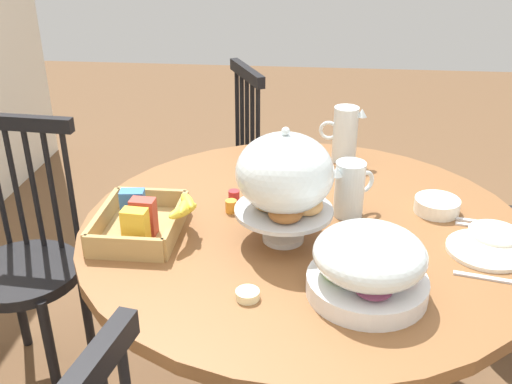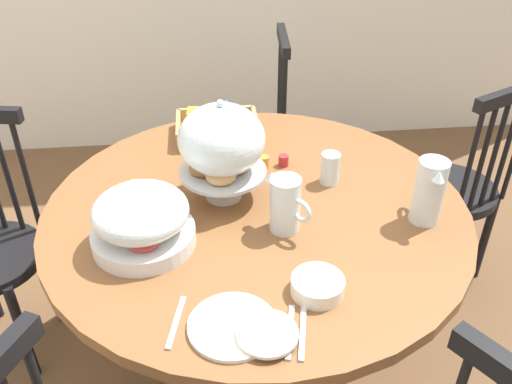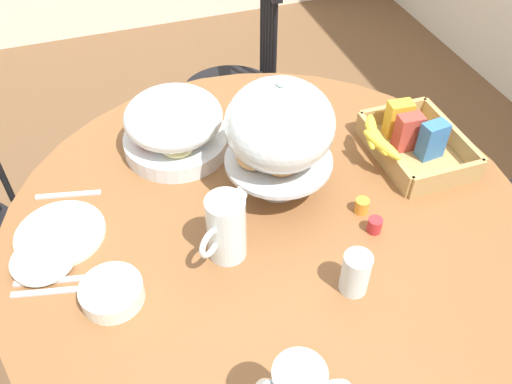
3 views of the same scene
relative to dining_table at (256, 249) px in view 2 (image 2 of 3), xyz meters
name	(u,v)px [view 2 (image 2 of 3)]	position (x,y,z in m)	size (l,w,h in m)	color
ground_plane	(221,355)	(-0.14, 0.02, -0.56)	(10.00, 10.00, 0.00)	brown
dining_table	(256,249)	(0.00, 0.00, 0.00)	(1.36, 1.36, 0.74)	brown
windsor_chair_near_window	(254,138)	(0.09, 0.98, -0.10)	(0.40, 0.40, 0.97)	black
windsor_chair_host_seat	(453,192)	(0.89, 0.41, -0.10)	(0.44, 0.44, 0.97)	black
pastry_stand_with_dome	(222,144)	(-0.10, 0.06, 0.38)	(0.28, 0.28, 0.34)	silver
fruit_platter_covered	(142,220)	(-0.34, -0.16, 0.27)	(0.30, 0.30, 0.18)	silver
orange_juice_pitcher	(285,207)	(0.07, -0.13, 0.26)	(0.13, 0.15, 0.18)	silver
milk_pitcher	(428,194)	(0.51, -0.13, 0.28)	(0.09, 0.17, 0.21)	silver
cereal_basket	(215,128)	(-0.11, 0.47, 0.23)	(0.32, 0.30, 0.12)	tan
china_plate_large	(232,326)	(-0.11, -0.51, 0.19)	(0.22, 0.22, 0.01)	white
china_plate_small	(267,333)	(-0.03, -0.55, 0.20)	(0.15, 0.15, 0.01)	white
cereal_bowl	(318,286)	(0.12, -0.41, 0.21)	(0.14, 0.14, 0.04)	white
drinking_glass	(330,168)	(0.26, 0.11, 0.24)	(0.06, 0.06, 0.11)	silver
butter_dish	(135,187)	(-0.39, 0.13, 0.19)	(0.06, 0.06, 0.02)	beige
jam_jar_strawberry	(284,161)	(0.12, 0.23, 0.20)	(0.04, 0.04, 0.04)	#B7282D
jam_jar_apricot	(264,162)	(0.05, 0.23, 0.20)	(0.04, 0.04, 0.04)	orange
table_knife	(290,331)	(0.03, -0.54, 0.19)	(0.17, 0.01, 0.01)	silver
dinner_fork	(302,333)	(0.05, -0.54, 0.19)	(0.17, 0.01, 0.01)	silver
soup_spoon	(176,322)	(-0.25, -0.48, 0.19)	(0.17, 0.01, 0.01)	silver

